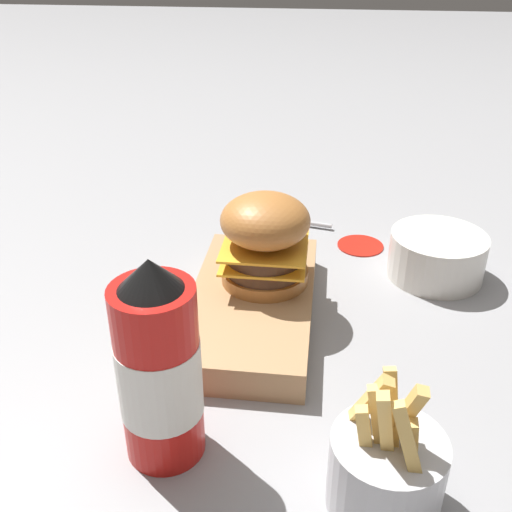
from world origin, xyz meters
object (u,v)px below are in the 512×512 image
Objects in this scene: serving_board at (256,305)px; spoon at (269,217)px; side_bowl at (437,255)px; ketchup_bottle at (159,370)px; fries_basket at (386,469)px; burger at (265,239)px.

serving_board is 2.05× the size of spoon.
side_bowl is 0.29m from spoon.
fries_basket is (-0.04, -0.19, -0.05)m from ketchup_bottle.
burger is (0.03, -0.01, 0.08)m from serving_board.
serving_board is 0.27m from side_bowl.
fries_basket reaches higher than side_bowl.
ketchup_bottle reaches higher than spoon.
serving_board is at bearing 119.65° from side_bowl.
ketchup_bottle is (-0.22, 0.06, 0.07)m from serving_board.
serving_board reaches higher than spoon.
fries_basket is (-0.28, -0.13, -0.06)m from burger.
ketchup_bottle is 1.56× the size of side_bowl.
ketchup_bottle is 0.46m from side_bowl.
burger reaches higher than fries_basket.
ketchup_bottle is 1.51× the size of fries_basket.
burger is 0.88× the size of side_bowl.
serving_board is 0.08m from burger.
fries_basket is at bearing 166.31° from side_bowl.
side_bowl is at bearing -39.66° from ketchup_bottle.
ketchup_bottle reaches higher than burger.
burger is 0.26m from spoon.
burger is at bearing 106.11° from spoon.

